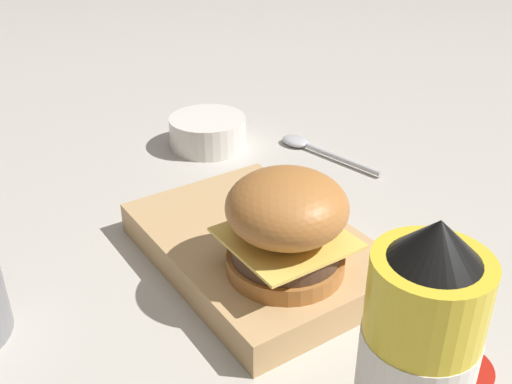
{
  "coord_description": "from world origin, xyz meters",
  "views": [
    {
      "loc": [
        -0.42,
        0.33,
        0.37
      ],
      "look_at": [
        0.01,
        0.04,
        0.08
      ],
      "focal_mm": 42.0,
      "sensor_mm": 36.0,
      "label": 1
    }
  ],
  "objects": [
    {
      "name": "ground_plane",
      "position": [
        0.0,
        0.0,
        0.0
      ],
      "size": [
        6.0,
        6.0,
        0.0
      ],
      "primitive_type": "plane",
      "color": "#B7B2A8"
    },
    {
      "name": "serving_board",
      "position": [
        0.01,
        0.04,
        0.02
      ],
      "size": [
        0.27,
        0.19,
        0.03
      ],
      "color": "tan",
      "rests_on": "ground_plane"
    },
    {
      "name": "burger",
      "position": [
        -0.05,
        0.05,
        0.09
      ],
      "size": [
        0.11,
        0.11,
        0.1
      ],
      "color": "#AD6B33",
      "rests_on": "serving_board"
    },
    {
      "name": "ketchup_bottle",
      "position": [
        -0.24,
        0.09,
        0.09
      ],
      "size": [
        0.07,
        0.07,
        0.2
      ],
      "color": "yellow",
      "rests_on": "ground_plane"
    },
    {
      "name": "side_bowl",
      "position": [
        0.29,
        -0.06,
        0.02
      ],
      "size": [
        0.11,
        0.11,
        0.05
      ],
      "color": "silver",
      "rests_on": "ground_plane"
    },
    {
      "name": "spoon",
      "position": [
        0.2,
        -0.18,
        0.01
      ],
      "size": [
        0.17,
        0.05,
        0.01
      ],
      "rotation": [
        0.0,
        0.0,
        0.2
      ],
      "color": "#B2B2B7",
      "rests_on": "ground_plane"
    },
    {
      "name": "ketchup_puddle",
      "position": [
        -0.21,
        -0.01,
        0.0
      ],
      "size": [
        0.06,
        0.06,
        0.0
      ],
      "color": "#B21E14",
      "rests_on": "ground_plane"
    }
  ]
}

